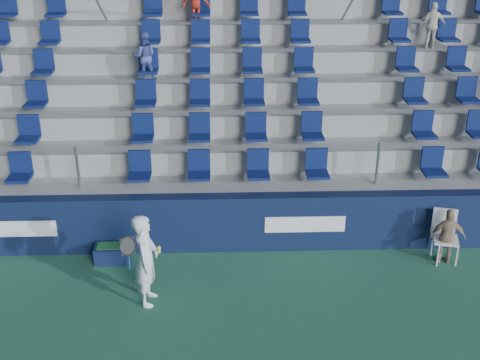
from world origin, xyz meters
name	(u,v)px	position (x,y,z in m)	size (l,w,h in m)	color
ground	(233,353)	(0.00, 0.00, 0.00)	(70.00, 70.00, 0.00)	#2A6246
sponsor_wall	(230,223)	(0.00, 3.15, 0.60)	(24.00, 0.32, 1.20)	#0F1A39
grandstand	(226,80)	(0.00, 8.24, 2.14)	(24.00, 8.17, 6.63)	gray
tennis_player	(146,260)	(-1.46, 1.41, 0.86)	(0.69, 0.66, 1.71)	white
line_judge_chair	(445,232)	(4.20, 2.66, 0.59)	(0.56, 0.57, 1.04)	white
line_judge	(448,237)	(4.20, 2.50, 0.58)	(0.68, 0.28, 1.15)	tan
ball_bin	(111,253)	(-2.34, 2.75, 0.19)	(0.64, 0.43, 0.35)	#101A3D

